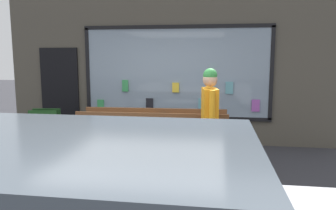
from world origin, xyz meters
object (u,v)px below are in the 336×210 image
person_browsing (209,114)px  small_dog (182,162)px  display_table_main (153,121)px  sandwich_board_sign (46,131)px

person_browsing → small_dog: (-0.40, -0.23, -0.70)m
display_table_main → sandwich_board_sign: 2.24m
small_dog → person_browsing: bearing=-69.0°
person_browsing → display_table_main: bearing=52.4°
person_browsing → small_dog: person_browsing is taller
small_dog → display_table_main: bearing=28.3°
display_table_main → person_browsing: bearing=-29.4°
person_browsing → small_dog: bearing=111.5°
person_browsing → sandwich_board_sign: size_ratio=1.96×
person_browsing → sandwich_board_sign: (-3.21, 0.81, -0.57)m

